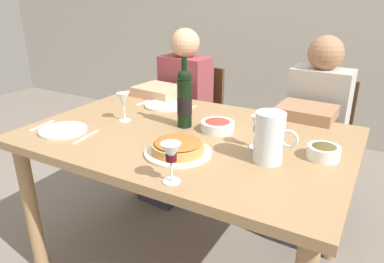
{
  "coord_description": "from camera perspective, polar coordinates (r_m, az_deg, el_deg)",
  "views": [
    {
      "loc": [
        0.79,
        -1.35,
        1.38
      ],
      "look_at": [
        0.04,
        -0.03,
        0.79
      ],
      "focal_mm": 33.25,
      "sensor_mm": 36.0,
      "label": 1
    }
  ],
  "objects": [
    {
      "name": "wine_glass_centre",
      "position": [
        1.84,
        -10.95,
        4.84
      ],
      "size": [
        0.06,
        0.06,
        0.15
      ],
      "color": "silver",
      "rests_on": "dining_table"
    },
    {
      "name": "wine_glass_right_diner",
      "position": [
        1.22,
        -3.38,
        -3.68
      ],
      "size": [
        0.07,
        0.07,
        0.15
      ],
      "color": "silver",
      "rests_on": "dining_table"
    },
    {
      "name": "fork_left_setting",
      "position": [
        2.17,
        -7.64,
        4.71
      ],
      "size": [
        0.02,
        0.16,
        0.0
      ],
      "primitive_type": "cube",
      "rotation": [
        0.0,
        0.0,
        1.54
      ],
      "color": "silver",
      "rests_on": "dining_table"
    },
    {
      "name": "dining_table",
      "position": [
        1.72,
        -0.78,
        -3.08
      ],
      "size": [
        1.5,
        1.0,
        0.76
      ],
      "color": "#9E7A51",
      "rests_on": "ground"
    },
    {
      "name": "water_pitcher",
      "position": [
        1.4,
        12.28,
        -1.39
      ],
      "size": [
        0.17,
        0.12,
        0.2
      ],
      "color": "silver",
      "rests_on": "dining_table"
    },
    {
      "name": "olive_bowl",
      "position": [
        1.51,
        20.36,
        -2.95
      ],
      "size": [
        0.13,
        0.13,
        0.06
      ],
      "color": "white",
      "rests_on": "dining_table"
    },
    {
      "name": "spoon_right_setting",
      "position": [
        1.92,
        -22.94,
        0.89
      ],
      "size": [
        0.03,
        0.16,
        0.0
      ],
      "primitive_type": "cube",
      "rotation": [
        0.0,
        0.0,
        1.69
      ],
      "color": "silver",
      "rests_on": "dining_table"
    },
    {
      "name": "dinner_plate_right_setting",
      "position": [
        1.81,
        -19.98,
        0.19
      ],
      "size": [
        0.22,
        0.22,
        0.01
      ],
      "primitive_type": "cylinder",
      "color": "silver",
      "rests_on": "dining_table"
    },
    {
      "name": "baked_tart",
      "position": [
        1.46,
        -2.25,
        -2.58
      ],
      "size": [
        0.28,
        0.28,
        0.06
      ],
      "color": "silver",
      "rests_on": "dining_table"
    },
    {
      "name": "knife_left_setting",
      "position": [
        2.01,
        -0.74,
        3.53
      ],
      "size": [
        0.02,
        0.18,
        0.0
      ],
      "primitive_type": "cube",
      "rotation": [
        0.0,
        0.0,
        1.5
      ],
      "color": "silver",
      "rests_on": "dining_table"
    },
    {
      "name": "chair_right",
      "position": [
        2.45,
        19.52,
        -1.01
      ],
      "size": [
        0.42,
        0.42,
        0.87
      ],
      "rotation": [
        0.0,
        0.0,
        3.1
      ],
      "color": "brown",
      "rests_on": "ground"
    },
    {
      "name": "ground_plane",
      "position": [
        2.09,
        -0.68,
        -19.99
      ],
      "size": [
        8.0,
        8.0,
        0.0
      ],
      "primitive_type": "plane",
      "color": "slate"
    },
    {
      "name": "diner_right",
      "position": [
        2.19,
        18.51,
        -0.15
      ],
      "size": [
        0.35,
        0.51,
        1.16
      ],
      "rotation": [
        0.0,
        0.0,
        3.1
      ],
      "color": "#B7B2A8",
      "rests_on": "ground"
    },
    {
      "name": "chair_left",
      "position": [
        2.69,
        0.42,
        2.28
      ],
      "size": [
        0.44,
        0.44,
        0.87
      ],
      "rotation": [
        0.0,
        0.0,
        3.04
      ],
      "color": "brown",
      "rests_on": "ground"
    },
    {
      "name": "knife_right_setting",
      "position": [
        1.7,
        -16.62,
        -0.82
      ],
      "size": [
        0.03,
        0.18,
        0.0
      ],
      "primitive_type": "cube",
      "rotation": [
        0.0,
        0.0,
        1.71
      ],
      "color": "silver",
      "rests_on": "dining_table"
    },
    {
      "name": "wine_glass_left_diner",
      "position": [
        1.52,
        10.55,
        0.94
      ],
      "size": [
        0.06,
        0.06,
        0.14
      ],
      "color": "silver",
      "rests_on": "dining_table"
    },
    {
      "name": "dinner_plate_left_setting",
      "position": [
        2.08,
        -4.32,
        4.24
      ],
      "size": [
        0.24,
        0.24,
        0.01
      ],
      "primitive_type": "cylinder",
      "color": "silver",
      "rests_on": "dining_table"
    },
    {
      "name": "diner_left",
      "position": [
        2.47,
        -2.62,
        3.4
      ],
      "size": [
        0.37,
        0.53,
        1.16
      ],
      "rotation": [
        0.0,
        0.0,
        3.04
      ],
      "color": "#8E3D42",
      "rests_on": "ground"
    },
    {
      "name": "salad_bowl",
      "position": [
        1.7,
        4.11,
        1.03
      ],
      "size": [
        0.16,
        0.16,
        0.05
      ],
      "color": "silver",
      "rests_on": "dining_table"
    },
    {
      "name": "wine_bottle",
      "position": [
        1.72,
        -1.22,
        5.35
      ],
      "size": [
        0.07,
        0.07,
        0.35
      ],
      "color": "black",
      "rests_on": "dining_table"
    }
  ]
}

